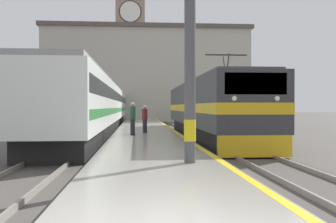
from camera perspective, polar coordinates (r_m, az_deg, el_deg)
name	(u,v)px	position (r m, az deg, el deg)	size (l,w,h in m)	color
ground_plane	(143,129)	(34.98, -3.58, -2.49)	(200.00, 200.00, 0.00)	#514C47
platform	(145,130)	(29.98, -3.42, -2.66)	(3.92, 140.00, 0.39)	#ADA89E
rail_track_near	(193,132)	(30.29, 3.68, -2.93)	(2.83, 140.00, 0.16)	#514C47
rail_track_far	(98,132)	(30.13, -10.17, -2.96)	(2.84, 140.00, 0.16)	#514C47
locomotive_train	(208,109)	(23.98, 5.85, 0.36)	(2.92, 19.36, 4.49)	black
passenger_train	(103,106)	(34.43, -9.46, 0.79)	(2.92, 44.34, 3.70)	black
catenary_mast	(193,28)	(11.15, 3.69, 11.94)	(3.17, 0.33, 7.56)	#4C4C51
person_on_platform	(133,118)	(21.46, -5.15, -0.92)	(0.34, 0.34, 1.80)	#23232D
second_waiting_passenger	(145,118)	(23.52, -3.39, -1.00)	(0.34, 0.34, 1.65)	#23232D
clock_tower	(130,39)	(63.20, -5.47, 10.42)	(5.56, 5.56, 23.53)	gray
station_building	(147,75)	(53.77, -3.14, 5.26)	(27.05, 9.58, 12.42)	#B7B2A3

